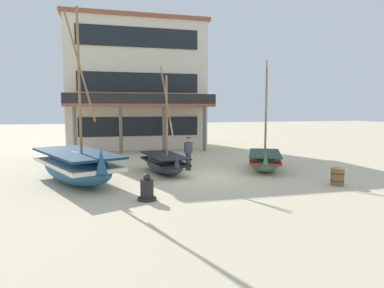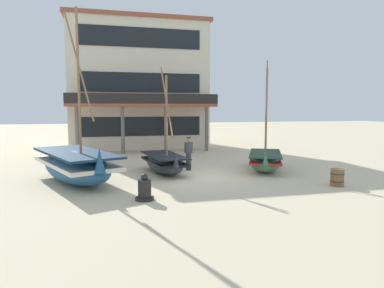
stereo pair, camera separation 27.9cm
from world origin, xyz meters
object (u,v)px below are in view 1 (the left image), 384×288
at_px(fishing_boat_centre_large, 76,165).
at_px(fisherman_by_hull, 188,154).
at_px(fishing_boat_near_left, 164,162).
at_px(fishing_boat_far_right, 265,160).
at_px(harbor_building_main, 135,85).
at_px(wooden_barrel, 337,177).
at_px(capstan_winch, 147,190).

relative_size(fishing_boat_centre_large, fisherman_by_hull, 4.29).
height_order(fishing_boat_near_left, fishing_boat_far_right, fishing_boat_far_right).
height_order(fishing_boat_centre_large, harbor_building_main, harbor_building_main).
relative_size(fishing_boat_near_left, wooden_barrel, 7.29).
height_order(fishing_boat_centre_large, capstan_winch, fishing_boat_centre_large).
bearing_deg(wooden_barrel, fishing_boat_near_left, 144.48).
height_order(fishing_boat_near_left, wooden_barrel, fishing_boat_near_left).
xyz_separation_m(fishing_boat_near_left, wooden_barrel, (6.30, -4.50, -0.16)).
distance_m(fishing_boat_near_left, fisherman_by_hull, 1.41).
height_order(fishing_boat_centre_large, fisherman_by_hull, fishing_boat_centre_large).
distance_m(fishing_boat_near_left, harbor_building_main, 13.41).
height_order(fisherman_by_hull, wooden_barrel, fisherman_by_hull).
height_order(fishing_boat_centre_large, wooden_barrel, fishing_boat_centre_large).
xyz_separation_m(fishing_boat_near_left, harbor_building_main, (-0.09, 12.64, 4.50)).
height_order(fishing_boat_centre_large, fishing_boat_far_right, fishing_boat_centre_large).
relative_size(fishing_boat_near_left, harbor_building_main, 0.47).
distance_m(wooden_barrel, harbor_building_main, 18.87).
height_order(fishing_boat_far_right, fisherman_by_hull, fishing_boat_far_right).
bearing_deg(wooden_barrel, capstan_winch, -177.80).
bearing_deg(harbor_building_main, capstan_winch, -94.47).
distance_m(fisherman_by_hull, harbor_building_main, 13.00).
height_order(capstan_winch, harbor_building_main, harbor_building_main).
xyz_separation_m(fisherman_by_hull, wooden_barrel, (4.99, -4.90, -0.48)).
distance_m(fishing_boat_centre_large, wooden_barrel, 10.76).
distance_m(fishing_boat_centre_large, fisherman_by_hull, 5.52).
xyz_separation_m(fisherman_by_hull, capstan_winch, (-2.77, -5.20, -0.48)).
relative_size(fishing_boat_centre_large, wooden_barrel, 10.31).
distance_m(fisherman_by_hull, capstan_winch, 5.91).
bearing_deg(fishing_boat_centre_large, harbor_building_main, 74.45).
bearing_deg(capstan_winch, fishing_boat_centre_large, 125.14).
bearing_deg(wooden_barrel, fishing_boat_far_right, 107.64).
bearing_deg(fisherman_by_hull, fishing_boat_far_right, -14.53).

